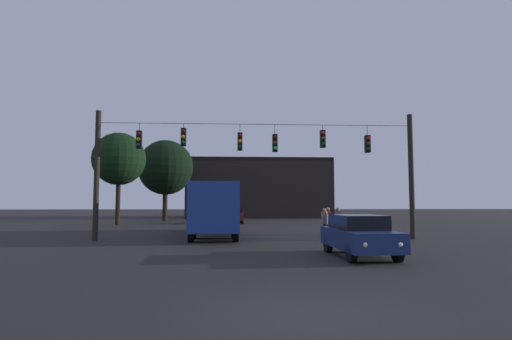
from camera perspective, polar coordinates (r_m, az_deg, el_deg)
ground_plane at (r=31.93m, az=-0.89°, el=-8.05°), size 168.00×168.00×0.00m
overhead_signal_span at (r=22.06m, az=0.10°, el=1.05°), size 17.16×0.44×6.83m
city_bus at (r=25.08m, az=-5.83°, el=-4.74°), size 2.94×11.09×3.00m
car_near_right at (r=15.75m, az=14.08°, el=-8.70°), size 1.97×4.40×1.52m
car_far_left at (r=39.31m, az=-3.16°, el=-6.21°), size 1.86×4.36×1.52m
pedestrian_crossing_left at (r=26.61m, az=9.96°, el=-6.67°), size 0.25×0.36×1.67m
pedestrian_crossing_center at (r=25.57m, az=9.48°, el=-6.82°), size 0.35×0.42×1.63m
pedestrian_crossing_right at (r=23.08m, az=11.30°, el=-6.94°), size 0.25×0.37×1.70m
pedestrian_near_bus at (r=23.74m, az=9.59°, el=-7.18°), size 0.36×0.42×1.52m
corner_building at (r=56.13m, az=0.20°, el=-2.65°), size 18.33×11.72×7.55m
tree_left_silhouette at (r=45.86m, az=-12.41°, el=0.33°), size 5.98×5.98×8.76m
tree_behind_building at (r=38.50m, az=-18.44°, el=1.44°), size 4.68×4.68×8.17m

